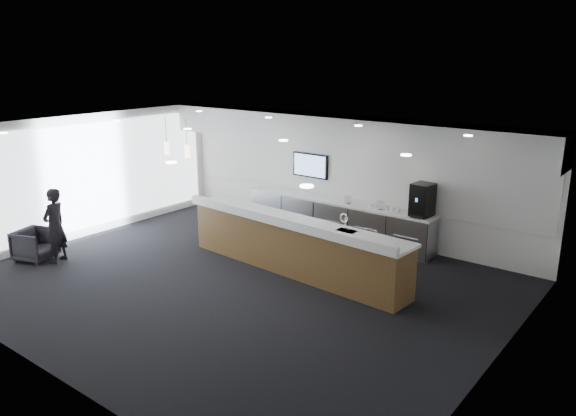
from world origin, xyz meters
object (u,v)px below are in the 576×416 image
Objects in this scene: service_counter at (294,245)px; coffee_machine at (423,200)px; armchair at (35,245)px; lounge_guest at (55,226)px.

service_counter is 7.43× the size of coffee_machine.
service_counter is 3.04m from coffee_machine.
coffee_machine reaches higher than armchair.
armchair is (-6.60, -5.36, -0.97)m from coffee_machine.
service_counter is 7.10× the size of armchair.
coffee_machine is at bearing -70.54° from armchair.
armchair is at bearing -135.72° from coffee_machine.
coffee_machine reaches higher than service_counter.
lounge_guest is at bearing -83.31° from armchair.
coffee_machine is 8.55m from armchair.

